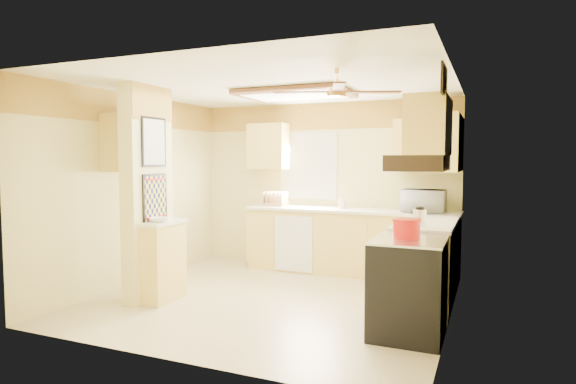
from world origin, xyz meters
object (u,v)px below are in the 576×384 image
at_px(dutch_oven, 406,228).
at_px(kettle, 420,217).
at_px(microwave, 424,201).
at_px(bowl, 159,220).
at_px(stove, 408,287).

xyz_separation_m(dutch_oven, kettle, (0.04, 0.64, 0.03)).
bearing_deg(microwave, bowl, 43.38).
bearing_deg(bowl, kettle, 15.60).
height_order(stove, dutch_oven, dutch_oven).
height_order(stove, kettle, kettle).
height_order(microwave, dutch_oven, microwave).
distance_m(stove, kettle, 0.90).
height_order(stove, microwave, microwave).
height_order(dutch_oven, kettle, kettle).
bearing_deg(microwave, dutch_oven, 96.16).
height_order(microwave, bowl, microwave).
bearing_deg(dutch_oven, kettle, 86.66).
xyz_separation_m(microwave, dutch_oven, (0.10, -2.08, -0.08)).
relative_size(stove, bowl, 4.31).
bearing_deg(bowl, stove, 1.79).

